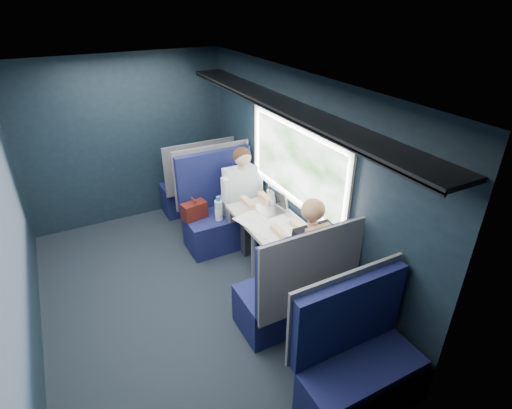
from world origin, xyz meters
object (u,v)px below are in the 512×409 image
seat_row_front (197,186)px  seat_bay_far (293,293)px  seat_row_back (356,363)px  cup (270,193)px  table (266,224)px  woman (307,250)px  bottle_small (273,197)px  man (244,194)px  seat_bay_near (221,213)px  laptop (273,204)px

seat_row_front → seat_bay_far: bearing=-90.0°
seat_row_back → cup: size_ratio=12.50×
table → seat_row_front: (-0.18, 1.80, -0.25)m
seat_row_back → seat_row_front: bearing=90.0°
woman → bottle_small: size_ratio=5.37×
bottle_small → table: bearing=-133.0°
seat_row_front → woman: 2.54m
seat_row_front → cup: seat_row_front is taller
man → bottle_small: size_ratio=5.37×
seat_bay_far → seat_row_front: 2.67m
table → seat_bay_near: size_ratio=0.79×
seat_row_front → woman: (0.25, -2.50, 0.32)m
bottle_small → cup: size_ratio=2.65×
table → seat_row_front: size_ratio=0.86×
seat_row_back → woman: bearing=77.1°
man → woman: bearing=-90.0°
table → laptop: 0.26m
table → seat_bay_far: seat_bay_far is taller
seat_bay_far → laptop: 1.15m
table → laptop: (0.17, 0.14, 0.15)m
seat_bay_far → seat_row_front: bearing=90.0°
table → bottle_small: 0.36m
laptop → cup: (0.12, 0.30, -0.02)m
seat_bay_near → laptop: bearing=-63.5°
cup → seat_row_back: bearing=-101.9°
seat_bay_far → man: 1.62m
seat_bay_near → seat_row_back: size_ratio=1.09×
man → laptop: (0.10, -0.56, 0.09)m
table → seat_bay_near: seat_bay_near is taller
seat_row_front → man: man is taller
seat_row_back → bottle_small: 2.11m
woman → bottle_small: bearing=81.3°
table → laptop: laptop is taller
seat_row_back → man: size_ratio=0.88×
laptop → bottle_small: size_ratio=1.46×
seat_bay_near → woman: woman is taller
seat_bay_far → seat_row_back: (0.00, -0.92, -0.00)m
table → cup: size_ratio=10.77×
seat_bay_near → seat_row_back: seat_bay_near is taller
seat_bay_far → laptop: seat_bay_far is taller
seat_row_front → cup: bearing=-70.9°
woman → cup: (0.22, 1.15, 0.06)m
seat_row_front → laptop: 1.74m
seat_bay_near → laptop: (0.36, -0.73, 0.39)m
table → cup: cup is taller
seat_row_front → cup: (0.47, -1.36, 0.38)m
bottle_small → laptop: bearing=-116.9°
woman → laptop: (0.10, 0.85, 0.08)m
cup → man: bearing=130.4°
seat_row_front → man: 1.17m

